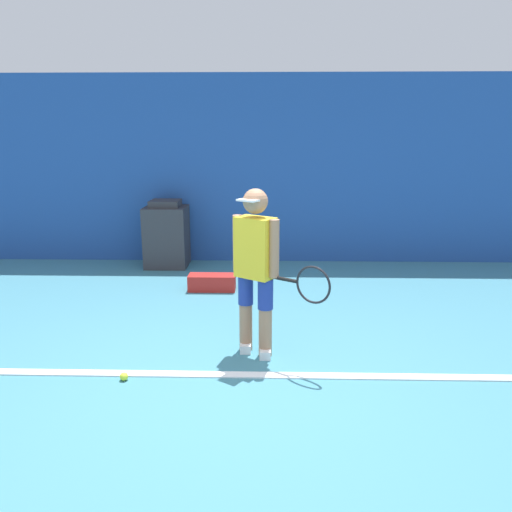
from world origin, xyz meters
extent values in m
plane|color=teal|center=(0.00, 0.00, 0.00)|extent=(24.00, 24.00, 0.00)
cube|color=#234C99|center=(0.00, 4.12, 1.42)|extent=(24.00, 0.10, 2.84)
cube|color=white|center=(0.00, 0.22, 0.01)|extent=(21.60, 0.10, 0.01)
cylinder|color=#A37556|center=(0.11, 0.74, 0.23)|extent=(0.12, 0.12, 0.45)
cylinder|color=navy|center=(0.11, 0.74, 0.59)|extent=(0.14, 0.14, 0.28)
cube|color=white|center=(0.11, 0.74, 0.04)|extent=(0.10, 0.24, 0.08)
cylinder|color=#A37556|center=(0.29, 0.61, 0.23)|extent=(0.12, 0.12, 0.45)
cylinder|color=navy|center=(0.29, 0.61, 0.59)|extent=(0.14, 0.14, 0.28)
cube|color=white|center=(0.29, 0.61, 0.04)|extent=(0.10, 0.24, 0.08)
cube|color=yellow|center=(0.20, 0.68, 1.00)|extent=(0.39, 0.36, 0.54)
sphere|color=#A37556|center=(0.20, 0.68, 1.41)|extent=(0.22, 0.22, 0.22)
cube|color=white|center=(0.14, 0.59, 1.43)|extent=(0.22, 0.20, 0.02)
cylinder|color=#A37556|center=(0.03, 0.79, 1.02)|extent=(0.09, 0.09, 0.51)
cylinder|color=#A37556|center=(0.36, 0.57, 1.02)|extent=(0.09, 0.09, 0.51)
cylinder|color=black|center=(0.46, 0.50, 0.76)|extent=(0.22, 0.16, 0.03)
torus|color=black|center=(0.68, 0.35, 0.76)|extent=(0.28, 0.20, 0.33)
sphere|color=#D1E533|center=(-0.87, 0.11, 0.03)|extent=(0.07, 0.07, 0.07)
cube|color=#333338|center=(-1.23, 3.73, 0.45)|extent=(0.62, 0.57, 0.91)
cube|color=#333338|center=(-1.23, 3.73, 0.96)|extent=(0.44, 0.40, 0.10)
cube|color=#B2231E|center=(-0.42, 2.54, 0.10)|extent=(0.60, 0.24, 0.20)
camera|label=1|loc=(0.31, -3.60, 1.99)|focal=35.00mm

